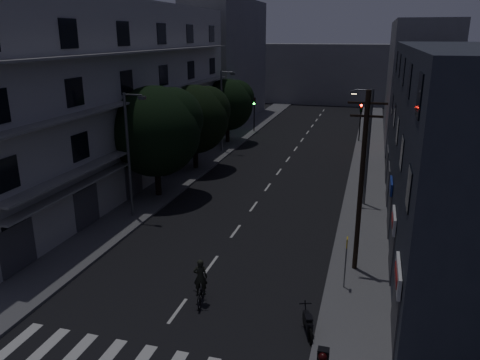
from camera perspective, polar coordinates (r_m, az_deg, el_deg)
The scene contains 21 objects.
ground at distance 41.72m, azimuth 4.89°, elevation 1.19°, with size 160.00×160.00×0.00m, color black.
sidewalk_left at distance 43.67m, azimuth -4.81°, elevation 2.03°, with size 3.00×90.00×0.15m, color #565659.
sidewalk_right at distance 41.01m, azimuth 15.22°, elevation 0.45°, with size 3.00×90.00×0.15m, color #565659.
lane_markings at distance 47.66m, azimuth 6.35°, elevation 3.20°, with size 0.15×60.50×0.01m.
building_left at distance 38.06m, azimuth -15.28°, elevation 9.85°, with size 7.00×36.00×14.00m.
building_right at distance 29.36m, azimuth 24.36°, elevation 3.86°, with size 6.19×28.00×11.00m.
building_far_left at distance 65.45m, azimuth -1.53°, elevation 14.21°, with size 6.00×20.00×16.00m, color slate.
building_far_right at distance 56.78m, azimuth 20.76°, elevation 11.13°, with size 6.00×20.00×13.00m, color slate.
building_far_end at distance 84.96m, azimuth 11.03°, elevation 12.60°, with size 24.00×8.00×10.00m, color slate.
tree_near at distance 34.11m, azimuth -10.16°, elevation 6.27°, with size 6.50×6.50×8.02m.
tree_mid at distance 41.17m, azimuth -5.47°, elevation 7.71°, with size 5.96×5.96×7.33m.
tree_far at distance 51.42m, azimuth -1.48°, elevation 9.39°, with size 5.56×5.56×6.87m.
traffic_signal_far_right at distance 53.71m, azimuth 14.50°, elevation 7.73°, with size 0.28×0.37×4.10m.
traffic_signal_far_left at distance 57.43m, azimuth 1.74°, elevation 8.86°, with size 0.28×0.37×4.10m.
street_lamp_left_near at distance 30.40m, azimuth -13.29°, elevation 3.63°, with size 1.51×0.25×8.00m.
street_lamp_right at distance 32.88m, azimuth 15.21°, elevation 4.51°, with size 1.51×0.25×8.00m.
street_lamp_left_far at distance 47.23m, azimuth -2.12°, elevation 8.85°, with size 1.51×0.25×8.00m.
utility_pole at distance 23.24m, azimuth 14.59°, elevation 0.02°, with size 1.80×0.24×9.00m.
bus_stop_sign at distance 22.38m, azimuth 12.82°, elevation -8.74°, with size 0.06×0.35×2.52m.
motorcycle at distance 19.82m, azimuth 8.25°, elevation -16.93°, with size 0.79×1.74×1.16m.
cyclist at distance 21.45m, azimuth -4.81°, elevation -13.05°, with size 0.97×1.80×2.17m.
Camera 1 is at (7.50, -14.37, 11.56)m, focal length 35.00 mm.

